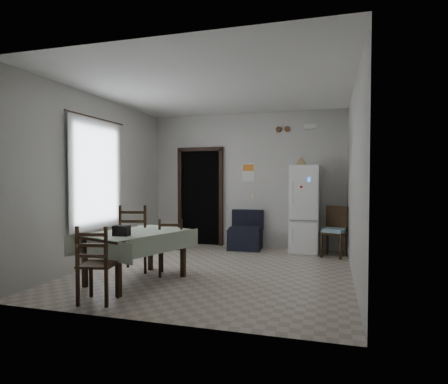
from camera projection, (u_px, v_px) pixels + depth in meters
ground at (215, 271)px, 6.01m from camera, size 4.50×4.50×0.00m
ceiling at (215, 89)px, 5.91m from camera, size 4.20×4.50×0.02m
wall_back at (246, 180)px, 8.12m from camera, size 4.20×0.02×2.90m
wall_front at (149, 181)px, 3.80m from camera, size 4.20×0.02×2.90m
wall_left at (101, 180)px, 6.54m from camera, size 0.02×4.50×2.90m
wall_right at (354, 181)px, 5.38m from camera, size 0.02×4.50×2.90m
doorway at (204, 197)px, 8.62m from camera, size 1.06×0.52×2.22m
window_recess at (91, 175)px, 6.36m from camera, size 0.10×1.20×1.60m
curtain at (97, 175)px, 6.33m from camera, size 0.02×1.45×1.85m
curtain_rod at (97, 118)px, 6.30m from camera, size 0.02×1.60×0.02m
calendar at (248, 172)px, 8.09m from camera, size 0.28×0.02×0.40m
calendar_image at (248, 168)px, 8.08m from camera, size 0.24×0.01×0.14m
light_switch at (253, 196)px, 8.08m from camera, size 0.08×0.02×0.12m
vent_left at (279, 129)px, 7.88m from camera, size 0.12×0.03×0.12m
vent_right at (287, 129)px, 7.83m from camera, size 0.12×0.03×0.12m
emergency_light at (310, 127)px, 7.67m from camera, size 0.25×0.07×0.09m
fridge at (305, 209)px, 7.48m from camera, size 0.58×0.58×1.75m
tan_cone at (301, 161)px, 7.46m from camera, size 0.24×0.24×0.18m
navy_seat at (245, 230)px, 7.84m from camera, size 0.71×0.69×0.81m
corner_chair at (334, 232)px, 7.05m from camera, size 0.52×0.52×0.96m
dining_table at (136, 257)px, 5.36m from camera, size 1.33×1.61×0.72m
black_bag at (122, 231)px, 4.97m from camera, size 0.21×0.13×0.14m
dining_chair_far_left at (136, 238)px, 6.01m from camera, size 0.55×0.55×1.07m
dining_chair_far_right at (171, 246)px, 5.75m from camera, size 0.48×0.48×0.88m
dining_chair_near_head at (98, 263)px, 4.47m from camera, size 0.47×0.47×0.93m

